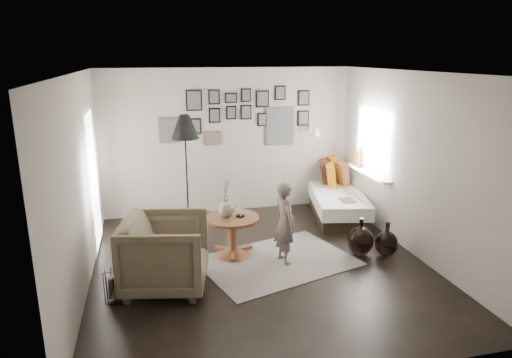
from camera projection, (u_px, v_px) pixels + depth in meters
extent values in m
plane|color=black|center=(261.00, 265.00, 6.31)|extent=(4.80, 4.80, 0.00)
plane|color=#9E968A|center=(229.00, 141.00, 8.22)|extent=(4.50, 0.00, 4.50)
plane|color=#9E968A|center=(333.00, 247.00, 3.72)|extent=(4.50, 0.00, 4.50)
plane|color=#9E968A|center=(79.00, 185.00, 5.46)|extent=(0.00, 4.80, 4.80)
plane|color=#9E968A|center=(415.00, 165.00, 6.47)|extent=(0.00, 4.80, 4.80)
plane|color=white|center=(262.00, 73.00, 5.62)|extent=(4.80, 4.80, 0.00)
plane|color=white|center=(93.00, 180.00, 6.65)|extent=(0.00, 2.14, 2.14)
plane|color=white|center=(93.00, 180.00, 6.65)|extent=(0.00, 1.88, 1.88)
plane|color=white|center=(93.00, 180.00, 6.65)|extent=(0.00, 1.93, 1.93)
plane|color=white|center=(374.00, 140.00, 7.56)|extent=(0.00, 1.30, 1.30)
plane|color=white|center=(374.00, 140.00, 7.56)|extent=(0.00, 1.14, 1.14)
cube|color=white|center=(369.00, 173.00, 7.69)|extent=(0.15, 1.32, 0.04)
cylinder|color=#8C4C14|center=(360.00, 159.00, 7.98)|extent=(0.10, 0.10, 0.28)
cylinder|color=#8C4C14|center=(355.00, 159.00, 8.15)|extent=(0.08, 0.08, 0.22)
cube|color=brown|center=(169.00, 130.00, 7.90)|extent=(0.35, 0.03, 0.45)
cube|color=black|center=(169.00, 130.00, 7.88)|extent=(0.30, 0.01, 0.40)
cube|color=black|center=(194.00, 100.00, 7.87)|extent=(0.28, 0.03, 0.36)
cube|color=black|center=(194.00, 100.00, 7.85)|extent=(0.23, 0.01, 0.31)
cube|color=black|center=(195.00, 126.00, 7.99)|extent=(0.22, 0.03, 0.28)
cube|color=black|center=(195.00, 126.00, 7.97)|extent=(0.17, 0.01, 0.23)
cube|color=black|center=(214.00, 97.00, 7.94)|extent=(0.20, 0.03, 0.26)
cube|color=black|center=(214.00, 97.00, 7.92)|extent=(0.15, 0.01, 0.21)
cube|color=black|center=(214.00, 115.00, 8.02)|extent=(0.20, 0.03, 0.26)
cube|color=black|center=(215.00, 115.00, 8.00)|extent=(0.15, 0.01, 0.21)
cube|color=black|center=(231.00, 98.00, 8.01)|extent=(0.22, 0.03, 0.18)
cube|color=black|center=(231.00, 98.00, 7.99)|extent=(0.17, 0.01, 0.13)
cube|color=black|center=(231.00, 113.00, 8.08)|extent=(0.18, 0.03, 0.24)
cube|color=black|center=(231.00, 113.00, 8.06)|extent=(0.13, 0.01, 0.19)
cube|color=black|center=(246.00, 95.00, 8.06)|extent=(0.18, 0.03, 0.24)
cube|color=black|center=(246.00, 95.00, 8.04)|extent=(0.13, 0.01, 0.19)
cube|color=black|center=(246.00, 112.00, 8.14)|extent=(0.20, 0.03, 0.26)
cube|color=black|center=(246.00, 112.00, 8.12)|extent=(0.15, 0.01, 0.21)
cube|color=black|center=(262.00, 99.00, 8.14)|extent=(0.24, 0.03, 0.30)
cube|color=black|center=(263.00, 99.00, 8.13)|extent=(0.19, 0.01, 0.25)
cube|color=black|center=(262.00, 119.00, 8.24)|extent=(0.18, 0.03, 0.24)
cube|color=black|center=(263.00, 120.00, 8.23)|extent=(0.13, 0.01, 0.19)
cube|color=brown|center=(280.00, 126.00, 8.35)|extent=(0.55, 0.03, 0.70)
cube|color=black|center=(280.00, 126.00, 8.33)|extent=(0.50, 0.01, 0.65)
cube|color=black|center=(280.00, 93.00, 8.19)|extent=(0.20, 0.03, 0.26)
cube|color=black|center=(280.00, 93.00, 8.18)|extent=(0.15, 0.01, 0.21)
cube|color=black|center=(304.00, 98.00, 8.32)|extent=(0.22, 0.03, 0.28)
cube|color=black|center=(304.00, 98.00, 8.30)|extent=(0.17, 0.01, 0.23)
cube|color=black|center=(303.00, 118.00, 8.42)|extent=(0.22, 0.03, 0.28)
cube|color=black|center=(303.00, 118.00, 8.40)|extent=(0.17, 0.01, 0.23)
cube|color=brown|center=(212.00, 138.00, 8.11)|extent=(0.30, 0.03, 0.24)
cube|color=black|center=(212.00, 138.00, 8.10)|extent=(0.25, 0.01, 0.19)
cube|color=white|center=(311.00, 128.00, 8.49)|extent=(0.06, 0.04, 0.10)
cylinder|color=white|center=(313.00, 127.00, 8.37)|extent=(0.02, 0.24, 0.02)
cone|color=white|center=(315.00, 132.00, 8.26)|extent=(0.18, 0.18, 0.14)
cube|color=beige|center=(277.00, 261.00, 6.40)|extent=(2.38, 1.98, 0.01)
cone|color=brown|center=(233.00, 252.00, 6.59)|extent=(0.56, 0.56, 0.11)
cylinder|color=brown|center=(233.00, 236.00, 6.53)|extent=(0.12, 0.12, 0.43)
cylinder|color=brown|center=(233.00, 218.00, 6.46)|extent=(0.75, 0.75, 0.04)
ellipsoid|color=black|center=(227.00, 209.00, 6.42)|extent=(0.22, 0.22, 0.24)
cylinder|color=black|center=(226.00, 200.00, 6.38)|extent=(0.06, 0.06, 0.04)
cylinder|color=black|center=(240.00, 216.00, 6.47)|extent=(0.13, 0.13, 0.02)
cube|color=black|center=(336.00, 209.00, 8.26)|extent=(1.16, 2.00, 0.22)
cube|color=white|center=(337.00, 198.00, 8.20)|extent=(1.24, 2.07, 0.24)
cube|color=#B1610A|center=(323.00, 168.00, 8.83)|extent=(0.27, 0.57, 0.55)
cube|color=#3D1B13|center=(318.00, 171.00, 8.72)|extent=(0.36, 0.54, 0.49)
cube|color=maroon|center=(334.00, 173.00, 8.63)|extent=(0.26, 0.49, 0.47)
cube|color=#B1610A|center=(327.00, 176.00, 8.46)|extent=(0.33, 0.49, 0.45)
cube|color=black|center=(348.00, 200.00, 7.64)|extent=(0.23, 0.30, 0.02)
imported|color=brown|center=(166.00, 253.00, 5.59)|extent=(1.19, 1.17, 0.92)
cube|color=white|center=(168.00, 250.00, 5.63)|extent=(0.51, 0.52, 0.19)
cylinder|color=black|center=(189.00, 227.00, 7.65)|extent=(0.30, 0.30, 0.03)
cylinder|color=black|center=(187.00, 180.00, 7.43)|extent=(0.03, 0.03, 1.69)
cone|color=black|center=(185.00, 127.00, 7.20)|extent=(0.44, 0.44, 0.38)
cube|color=black|center=(117.00, 287.00, 5.40)|extent=(0.21, 0.17, 0.27)
cube|color=white|center=(119.00, 287.00, 5.39)|extent=(0.20, 0.08, 0.27)
ellipsoid|color=black|center=(360.00, 241.00, 6.58)|extent=(0.37, 0.37, 0.43)
cylinder|color=black|center=(361.00, 223.00, 6.51)|extent=(0.06, 0.06, 0.13)
ellipsoid|color=black|center=(386.00, 244.00, 6.55)|extent=(0.33, 0.33, 0.38)
cylinder|color=black|center=(388.00, 227.00, 6.49)|extent=(0.06, 0.06, 0.13)
imported|color=#6F5C57|center=(285.00, 223.00, 6.26)|extent=(0.35, 0.47, 1.16)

